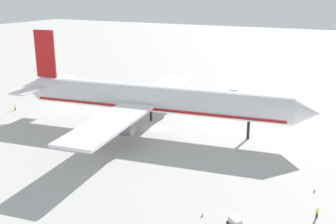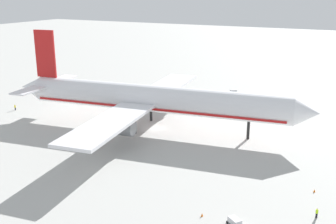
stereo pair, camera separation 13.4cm
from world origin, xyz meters
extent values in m
plane|color=#B2B2AD|center=(0.00, 0.00, 0.00)|extent=(600.00, 600.00, 0.00)
cylinder|color=white|center=(0.00, 0.00, 7.90)|extent=(68.21, 15.82, 6.81)
cone|color=white|center=(36.35, 4.90, 7.90)|extent=(6.29, 7.34, 6.68)
cone|color=white|center=(-37.03, -4.99, 7.90)|extent=(7.62, 7.32, 6.47)
cube|color=red|center=(-31.67, -4.27, 17.72)|extent=(6.01, 1.30, 12.81)
cube|color=white|center=(-33.08, 2.49, 9.27)|extent=(5.93, 12.21, 0.36)
cube|color=white|center=(-31.24, -11.16, 9.27)|extent=(5.93, 12.21, 0.36)
cube|color=white|center=(-5.90, 18.37, 6.88)|extent=(13.08, 32.10, 0.70)
cylinder|color=slate|center=(-4.29, 13.87, 4.74)|extent=(5.88, 4.27, 3.58)
cube|color=white|center=(-0.83, -19.28, 6.88)|extent=(13.08, 32.10, 0.70)
cylinder|color=slate|center=(-0.46, -14.51, 4.63)|extent=(5.75, 4.48, 3.81)
cylinder|color=black|center=(23.55, 3.17, 2.25)|extent=(0.70, 0.70, 4.50)
cylinder|color=black|center=(-4.09, 4.90, 2.25)|extent=(0.70, 0.70, 4.50)
cylinder|color=black|center=(-2.64, -5.81, 2.25)|extent=(0.70, 0.70, 4.50)
cube|color=red|center=(0.00, 0.00, 6.03)|extent=(65.47, 15.12, 0.50)
cube|color=#595B60|center=(32.61, -34.46, 0.28)|extent=(2.86, 2.61, 0.15)
cylinder|color=#333338|center=(31.34, -33.54, 0.28)|extent=(0.53, 0.42, 0.08)
cube|color=silver|center=(32.61, -34.46, 0.79)|extent=(2.45, 2.26, 0.88)
cylinder|color=black|center=(31.42, -34.46, 0.20)|extent=(0.39, 0.33, 0.40)
cylinder|color=black|center=(32.24, -33.33, 0.20)|extent=(0.39, 0.33, 0.40)
cube|color=gray|center=(6.44, 43.86, 0.28)|extent=(2.81, 2.86, 0.15)
cylinder|color=#333338|center=(7.54, 45.03, 0.28)|extent=(0.47, 0.49, 0.08)
cube|color=silver|center=(6.44, 43.86, 0.95)|extent=(2.42, 2.46, 1.19)
cylinder|color=black|center=(6.61, 45.06, 0.20)|extent=(0.36, 0.37, 0.40)
cylinder|color=black|center=(7.63, 44.10, 0.20)|extent=(0.36, 0.37, 0.40)
cylinder|color=black|center=(5.24, 43.61, 0.20)|extent=(0.36, 0.37, 0.40)
cylinder|color=black|center=(6.26, 42.65, 0.20)|extent=(0.36, 0.37, 0.40)
cylinder|color=black|center=(-45.17, -4.51, 0.42)|extent=(0.38, 0.38, 0.84)
cylinder|color=yellow|center=(-45.17, -4.51, 1.15)|extent=(0.47, 0.47, 0.63)
sphere|color=#8C6647|center=(-45.17, -4.51, 1.58)|extent=(0.23, 0.23, 0.23)
cylinder|color=black|center=(43.40, -26.47, 0.41)|extent=(0.40, 0.40, 0.83)
cylinder|color=#B2F219|center=(43.40, -26.47, 1.14)|extent=(0.50, 0.50, 0.62)
sphere|color=beige|center=(43.40, -26.47, 1.56)|extent=(0.22, 0.22, 0.22)
cone|color=orange|center=(-25.89, 33.22, 0.28)|extent=(0.36, 0.36, 0.55)
cone|color=orange|center=(27.18, -34.25, 0.28)|extent=(0.36, 0.36, 0.55)
cone|color=orange|center=(41.85, -17.68, 0.28)|extent=(0.36, 0.36, 0.55)
camera|label=1|loc=(48.32, -87.83, 34.57)|focal=43.74mm
camera|label=2|loc=(48.44, -87.77, 34.57)|focal=43.74mm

